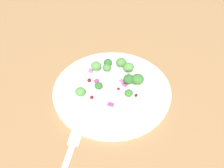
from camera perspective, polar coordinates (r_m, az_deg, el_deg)
name	(u,v)px	position (r cm, az deg, el deg)	size (l,w,h in cm)	color
ground_plane	(118,97)	(61.85, 1.41, -2.99)	(180.00, 180.00, 2.00)	olive
plate	(112,89)	(61.05, 0.00, -1.23)	(28.25, 28.25, 1.70)	white
dressing_pool	(112,88)	(60.74, 0.00, -0.94)	(16.38, 16.38, 0.20)	white
broccoli_floret_0	(80,92)	(58.32, -7.12, -1.74)	(2.38, 2.38, 2.41)	#8EB77A
broccoli_floret_1	(108,63)	(65.22, -0.93, 4.81)	(2.22, 2.22, 2.25)	#9EC684
broccoli_floret_2	(106,68)	(64.05, -1.27, 3.68)	(2.15, 2.15, 2.17)	#8EB77A
broccoli_floret_3	(96,66)	(63.88, -3.60, 4.07)	(2.63, 2.63, 2.66)	#9EC684
broccoli_floret_4	(121,62)	(64.95, 2.11, 4.90)	(2.69, 2.69, 2.72)	#9EC684
broccoli_floret_5	(138,80)	(60.39, 5.86, 0.96)	(2.99, 2.99, 3.03)	#ADD18E
broccoli_floret_6	(129,93)	(58.06, 3.78, -2.05)	(1.95, 1.95, 1.98)	#8EB77A
broccoli_floret_7	(99,86)	(59.17, -3.04, -0.40)	(1.94, 1.94, 1.97)	#ADD18E
broccoli_floret_8	(129,67)	(62.99, 3.78, 3.77)	(2.65, 2.65, 2.69)	#9EC684
broccoli_floret_9	(129,79)	(60.82, 3.80, 1.07)	(2.67, 2.67, 2.70)	#8EB77A
cranberry_0	(136,95)	(58.65, 5.43, -2.53)	(0.72, 0.72, 0.72)	#4C0A14
cranberry_1	(92,99)	(57.93, -4.43, -3.28)	(0.86, 0.86, 0.86)	maroon
cranberry_2	(126,82)	(61.01, 3.08, 0.49)	(0.98, 0.98, 0.98)	#4C0A14
cranberry_3	(89,80)	(62.18, -5.14, 0.85)	(0.99, 0.99, 0.99)	maroon
cranberry_4	(118,88)	(59.80, 1.26, -0.96)	(0.71, 0.71, 0.71)	maroon
cranberry_5	(138,80)	(62.20, 5.97, 0.81)	(0.94, 0.94, 0.94)	#4C0A14
onion_bit_0	(125,84)	(61.29, 2.98, -0.03)	(1.39, 1.26, 0.48)	#934C84
onion_bit_1	(91,71)	(64.66, -4.83, 3.03)	(0.98, 0.95, 0.59)	#A35B93
onion_bit_2	(96,81)	(62.24, -3.51, 0.73)	(1.27, 0.92, 0.40)	#843D75
onion_bit_3	(111,104)	(56.76, -0.29, -4.60)	(1.39, 0.90, 0.47)	#843D75
onion_bit_4	(122,81)	(62.03, 2.22, 0.67)	(1.34, 0.89, 0.36)	#A35B93
fork	(65,165)	(50.84, -10.44, -17.53)	(16.47, 11.82, 0.50)	silver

